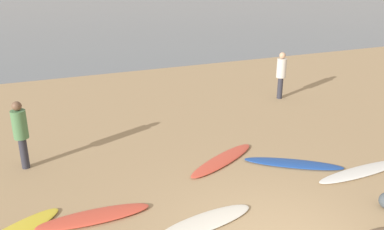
% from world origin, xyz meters
% --- Properties ---
extents(ground_plane, '(120.00, 120.00, 0.20)m').
position_xyz_m(ground_plane, '(0.00, 10.00, -0.10)').
color(ground_plane, tan).
rests_on(ground_plane, ground).
extents(surfboard_2, '(2.25, 0.56, 0.10)m').
position_xyz_m(surfboard_2, '(-2.85, 2.20, 0.05)').
color(surfboard_2, '#D84C38').
rests_on(surfboard_2, ground).
extents(surfboard_3, '(2.18, 0.91, 0.07)m').
position_xyz_m(surfboard_3, '(-0.86, 1.24, 0.03)').
color(surfboard_3, silver).
rests_on(surfboard_3, ground).
extents(surfboard_4, '(2.38, 1.60, 0.08)m').
position_xyz_m(surfboard_4, '(0.61, 3.50, 0.04)').
color(surfboard_4, '#D84C38').
rests_on(surfboard_4, ground).
extents(surfboard_5, '(2.30, 1.77, 0.08)m').
position_xyz_m(surfboard_5, '(2.16, 2.66, 0.04)').
color(surfboard_5, '#1E479E').
rests_on(surfboard_5, ground).
extents(surfboard_6, '(2.65, 0.62, 0.08)m').
position_xyz_m(surfboard_6, '(3.46, 1.69, 0.04)').
color(surfboard_6, white).
rests_on(surfboard_6, ground).
extents(person_0, '(0.35, 0.35, 1.71)m').
position_xyz_m(person_0, '(4.79, 7.31, 1.01)').
color(person_0, '#2D2D38').
rests_on(person_0, ground).
extents(person_1, '(0.35, 0.35, 1.73)m').
position_xyz_m(person_1, '(-4.03, 5.01, 1.02)').
color(person_1, '#2D2D38').
rests_on(person_1, ground).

